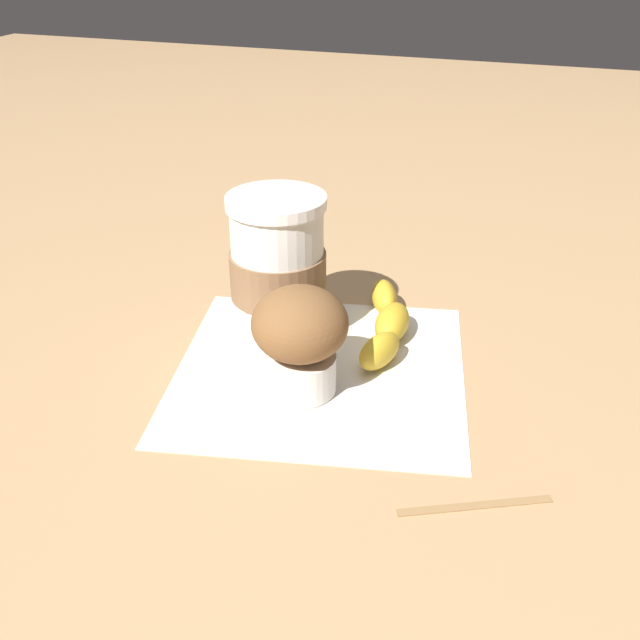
% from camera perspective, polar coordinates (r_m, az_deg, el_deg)
% --- Properties ---
extents(ground_plane, '(3.00, 3.00, 0.00)m').
position_cam_1_polar(ground_plane, '(0.66, 0.00, -3.88)').
color(ground_plane, tan).
extents(paper_napkin, '(0.30, 0.30, 0.00)m').
position_cam_1_polar(paper_napkin, '(0.66, 0.00, -3.82)').
color(paper_napkin, white).
rests_on(paper_napkin, ground_plane).
extents(coffee_cup, '(0.09, 0.09, 0.14)m').
position_cam_1_polar(coffee_cup, '(0.69, -3.22, 3.91)').
color(coffee_cup, white).
rests_on(coffee_cup, paper_napkin).
extents(muffin, '(0.08, 0.08, 0.09)m').
position_cam_1_polar(muffin, '(0.61, -1.53, -1.21)').
color(muffin, white).
rests_on(muffin, paper_napkin).
extents(banana, '(0.06, 0.16, 0.03)m').
position_cam_1_polar(banana, '(0.71, 5.07, -0.19)').
color(banana, gold).
rests_on(banana, paper_napkin).
extents(wooden_stirrer, '(0.10, 0.05, 0.00)m').
position_cam_1_polar(wooden_stirrer, '(0.54, 11.73, -13.65)').
color(wooden_stirrer, '#9E7547').
rests_on(wooden_stirrer, ground_plane).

